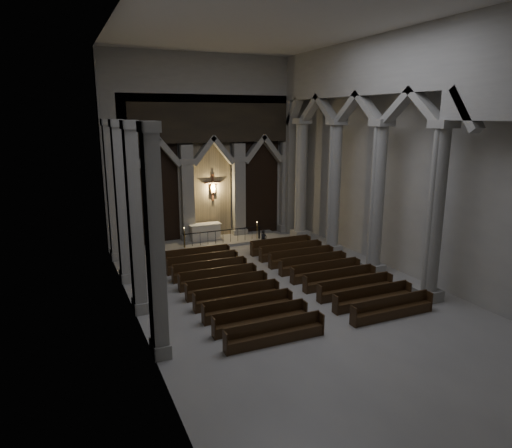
# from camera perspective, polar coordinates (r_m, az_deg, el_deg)

# --- Properties ---
(room) EXTENTS (24.00, 24.10, 12.00)m
(room) POSITION_cam_1_polar(r_m,az_deg,el_deg) (19.65, 5.40, 11.63)
(room) COLOR #9F9D97
(room) RESTS_ON ground
(sanctuary_wall) EXTENTS (14.00, 0.77, 12.00)m
(sanctuary_wall) POSITION_cam_1_polar(r_m,az_deg,el_deg) (30.29, -5.45, 10.35)
(sanctuary_wall) COLOR #9F9D95
(sanctuary_wall) RESTS_ON ground
(right_arcade) EXTENTS (1.00, 24.00, 12.00)m
(right_arcade) POSITION_cam_1_polar(r_m,az_deg,el_deg) (23.84, 15.71, 12.04)
(right_arcade) COLOR #9F9D95
(right_arcade) RESTS_ON ground
(left_pilasters) EXTENTS (0.60, 13.00, 8.03)m
(left_pilasters) POSITION_cam_1_polar(r_m,az_deg,el_deg) (21.29, -15.74, 1.29)
(left_pilasters) COLOR #9F9D95
(left_pilasters) RESTS_ON ground
(sanctuary_step) EXTENTS (8.50, 2.60, 0.15)m
(sanctuary_step) POSITION_cam_1_polar(r_m,az_deg,el_deg) (30.46, -4.62, -2.11)
(sanctuary_step) COLOR #9F9D95
(sanctuary_step) RESTS_ON ground
(altar) EXTENTS (2.11, 0.84, 1.07)m
(altar) POSITION_cam_1_polar(r_m,az_deg,el_deg) (30.49, -6.40, -0.94)
(altar) COLOR silver
(altar) RESTS_ON sanctuary_step
(altar_rail) EXTENTS (5.23, 0.09, 1.03)m
(altar_rail) POSITION_cam_1_polar(r_m,az_deg,el_deg) (29.59, -4.15, -1.35)
(altar_rail) COLOR black
(altar_rail) RESTS_ON ground
(candle_stand_left) EXTENTS (0.25, 0.25, 1.50)m
(candle_stand_left) POSITION_cam_1_polar(r_m,az_deg,el_deg) (28.65, -8.89, -2.54)
(candle_stand_left) COLOR olive
(candle_stand_left) RESTS_ON ground
(candle_stand_right) EXTENTS (0.23, 0.23, 1.38)m
(candle_stand_right) POSITION_cam_1_polar(r_m,az_deg,el_deg) (30.31, 0.13, -1.55)
(candle_stand_right) COLOR olive
(candle_stand_right) RESTS_ON ground
(pews) EXTENTS (9.36, 10.65, 0.88)m
(pews) POSITION_cam_1_polar(r_m,az_deg,el_deg) (22.61, 2.83, -7.08)
(pews) COLOR black
(pews) RESTS_ON ground
(worshipper) EXTENTS (0.54, 0.44, 1.29)m
(worshipper) POSITION_cam_1_polar(r_m,az_deg,el_deg) (28.42, 0.96, -2.01)
(worshipper) COLOR black
(worshipper) RESTS_ON ground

